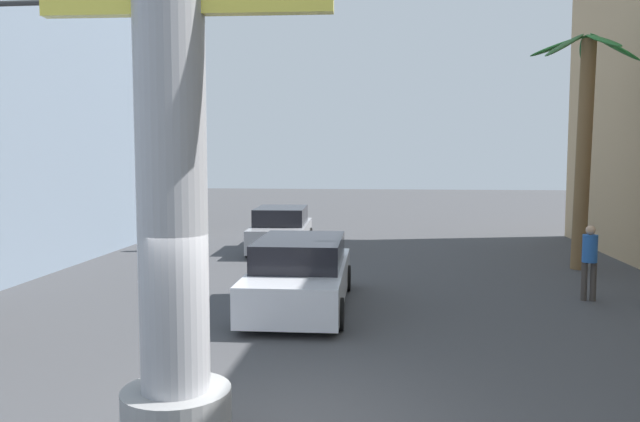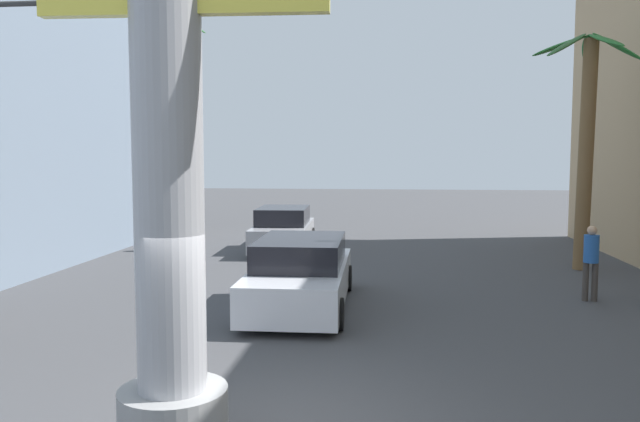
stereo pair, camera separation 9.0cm
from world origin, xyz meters
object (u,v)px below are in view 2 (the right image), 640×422
at_px(pedestrian_far_left, 166,225).
at_px(palm_tree_far_left, 181,110).
at_px(palm_tree_mid_right, 586,132).
at_px(car_lead, 301,274).
at_px(pedestrian_mid_right, 591,257).
at_px(traffic_light_mast, 20,99).
at_px(car_far, 283,230).
at_px(neon_sign_pole, 166,15).

bearing_deg(pedestrian_far_left, palm_tree_far_left, 102.06).
bearing_deg(palm_tree_mid_right, car_lead, -143.77).
xyz_separation_m(pedestrian_mid_right, pedestrian_far_left, (-12.67, 6.50, -0.10)).
xyz_separation_m(traffic_light_mast, palm_tree_far_left, (-2.25, 15.39, 0.95)).
bearing_deg(traffic_light_mast, palm_tree_far_left, 98.30).
relative_size(car_far, pedestrian_far_left, 3.00).
height_order(car_lead, palm_tree_far_left, palm_tree_far_left).
xyz_separation_m(traffic_light_mast, palm_tree_mid_right, (12.51, 8.42, -0.34)).
relative_size(car_lead, palm_tree_far_left, 0.56).
height_order(palm_tree_far_left, pedestrian_mid_right, palm_tree_far_left).
xyz_separation_m(neon_sign_pole, pedestrian_far_left, (-5.54, 14.72, -3.97)).
bearing_deg(palm_tree_far_left, neon_sign_pole, -71.41).
xyz_separation_m(traffic_light_mast, pedestrian_far_left, (-1.22, 10.61, -3.49)).
bearing_deg(palm_tree_far_left, palm_tree_mid_right, -25.27).
bearing_deg(neon_sign_pole, traffic_light_mast, 136.37).
bearing_deg(neon_sign_pole, palm_tree_far_left, 108.59).
distance_m(traffic_light_mast, palm_tree_far_left, 15.58).
bearing_deg(car_lead, pedestrian_mid_right, 11.31).
xyz_separation_m(car_far, pedestrian_far_left, (-4.17, -0.56, 0.20)).
bearing_deg(pedestrian_far_left, car_far, 7.69).
bearing_deg(palm_tree_mid_right, pedestrian_far_left, 170.95).
bearing_deg(pedestrian_mid_right, car_far, 140.24).
bearing_deg(car_lead, palm_tree_mid_right, 36.23).
bearing_deg(palm_tree_mid_right, traffic_light_mast, -146.04).
distance_m(car_lead, palm_tree_far_left, 15.17).
relative_size(traffic_light_mast, car_lead, 1.19).
bearing_deg(car_lead, car_far, 102.47).
height_order(traffic_light_mast, car_lead, traffic_light_mast).
bearing_deg(neon_sign_pole, palm_tree_mid_right, 56.84).
xyz_separation_m(car_lead, palm_tree_mid_right, (7.70, 5.64, 3.35)).
distance_m(palm_tree_far_left, pedestrian_far_left, 6.60).
distance_m(car_lead, car_far, 8.60).
distance_m(palm_tree_mid_right, pedestrian_mid_right, 5.39).
bearing_deg(palm_tree_far_left, car_far, -39.06).
xyz_separation_m(car_lead, car_far, (-1.86, 8.39, -0.00)).
distance_m(palm_tree_mid_right, palm_tree_far_left, 16.36).
relative_size(traffic_light_mast, car_far, 1.29).
bearing_deg(pedestrian_mid_right, palm_tree_mid_right, 76.12).
xyz_separation_m(car_far, pedestrian_mid_right, (8.49, -7.07, 0.31)).
distance_m(car_far, pedestrian_mid_right, 11.05).
xyz_separation_m(palm_tree_far_left, pedestrian_far_left, (1.02, -4.78, -4.44)).
height_order(traffic_light_mast, palm_tree_mid_right, palm_tree_mid_right).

